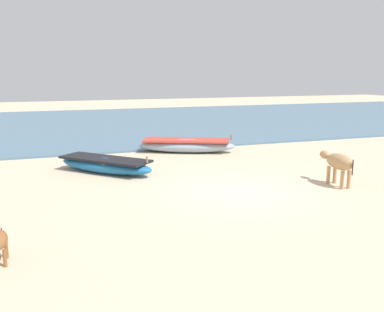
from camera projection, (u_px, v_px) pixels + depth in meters
name	position (u px, v px, depth m)	size (l,w,h in m)	color
ground	(238.00, 191.00, 11.47)	(80.00, 80.00, 0.00)	beige
sea_water	(127.00, 123.00, 26.81)	(60.00, 20.00, 0.08)	slate
fishing_boat_3	(105.00, 165.00, 13.58)	(3.16, 3.26, 0.68)	#1E669E
fishing_boat_4	(187.00, 145.00, 17.02)	(4.05, 2.63, 0.74)	#8CA5B7
cow_adult_tan	(338.00, 163.00, 11.91)	(0.42, 1.47, 0.95)	tan
calf_near_brown	(0.00, 242.00, 7.05)	(0.25, 0.86, 0.55)	brown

